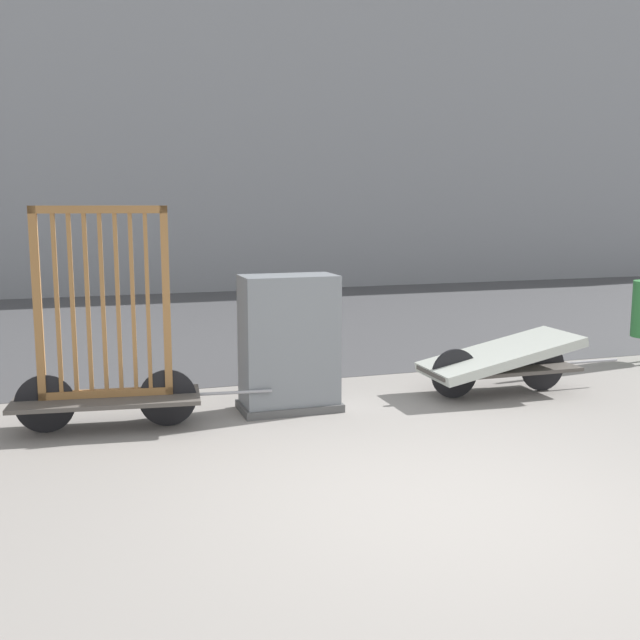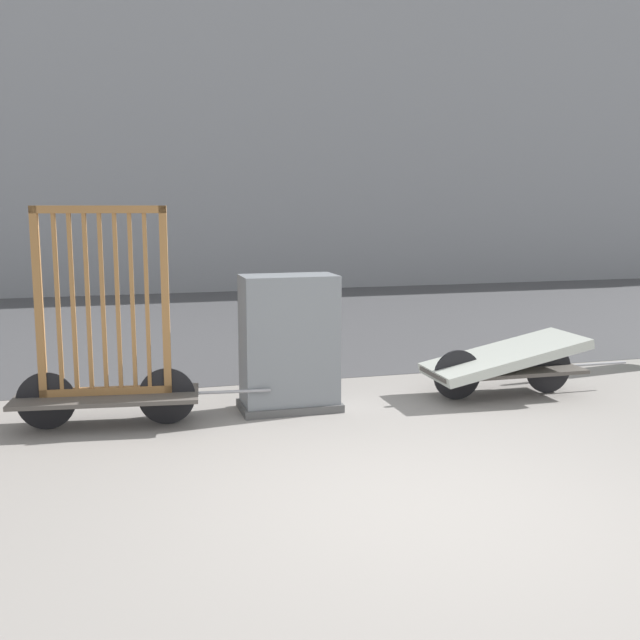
% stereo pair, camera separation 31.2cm
% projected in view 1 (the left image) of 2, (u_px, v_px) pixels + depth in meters
% --- Properties ---
extents(ground_plane, '(60.00, 60.00, 0.00)m').
position_uv_depth(ground_plane, '(432.00, 503.00, 5.29)').
color(ground_plane, gray).
extents(road_strip, '(56.00, 9.37, 0.01)m').
position_uv_depth(road_strip, '(216.00, 323.00, 13.27)').
color(road_strip, '#424244').
rests_on(road_strip, ground_plane).
extents(building_facade, '(48.00, 4.00, 9.61)m').
position_uv_depth(building_facade, '(164.00, 95.00, 18.81)').
color(building_facade, gray).
rests_on(building_facade, ground_plane).
extents(bike_cart_with_bedframe, '(2.43, 0.87, 2.08)m').
position_uv_depth(bike_cart_with_bedframe, '(106.00, 359.00, 6.93)').
color(bike_cart_with_bedframe, '#4C4742').
rests_on(bike_cart_with_bedframe, ground_plane).
extents(bike_cart_with_mattress, '(2.41, 0.84, 0.67)m').
position_uv_depth(bike_cart_with_mattress, '(500.00, 359.00, 8.26)').
color(bike_cart_with_mattress, '#4C4742').
rests_on(bike_cart_with_mattress, ground_plane).
extents(utility_cabinet, '(1.01, 0.57, 1.39)m').
position_uv_depth(utility_cabinet, '(289.00, 347.00, 7.59)').
color(utility_cabinet, '#4C4C4C').
rests_on(utility_cabinet, ground_plane).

